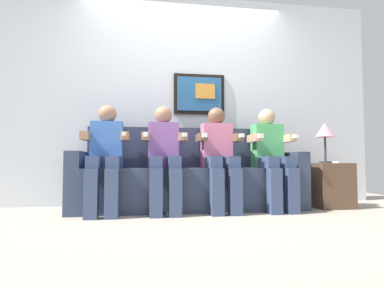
{
  "coord_description": "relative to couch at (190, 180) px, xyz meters",
  "views": [
    {
      "loc": [
        -0.51,
        -3.13,
        0.52
      ],
      "look_at": [
        0.0,
        0.15,
        0.7
      ],
      "focal_mm": 29.85,
      "sensor_mm": 36.0,
      "label": 1
    }
  ],
  "objects": [
    {
      "name": "couch",
      "position": [
        0.0,
        0.0,
        0.0
      ],
      "size": [
        2.48,
        0.58,
        0.9
      ],
      "color": "#333D56",
      "rests_on": "ground_plane"
    },
    {
      "name": "spare_remote_on_table",
      "position": [
        1.63,
        -0.18,
        0.2
      ],
      "size": [
        0.04,
        0.13,
        0.02
      ],
      "primitive_type": "cube",
      "color": "white",
      "rests_on": "side_table_right"
    },
    {
      "name": "table_lamp",
      "position": [
        1.56,
        -0.08,
        0.55
      ],
      "size": [
        0.22,
        0.22,
        0.46
      ],
      "color": "#333338",
      "rests_on": "side_table_right"
    },
    {
      "name": "person_right_center",
      "position": [
        0.29,
        -0.17,
        0.29
      ],
      "size": [
        0.46,
        0.56,
        1.11
      ],
      "color": "pink",
      "rests_on": "ground_plane"
    },
    {
      "name": "person_leftmost",
      "position": [
        -0.87,
        -0.17,
        0.29
      ],
      "size": [
        0.46,
        0.56,
        1.11
      ],
      "color": "#3F72CC",
      "rests_on": "ground_plane"
    },
    {
      "name": "person_left_center",
      "position": [
        -0.29,
        -0.17,
        0.29
      ],
      "size": [
        0.46,
        0.56,
        1.11
      ],
      "color": "#8C59A5",
      "rests_on": "ground_plane"
    },
    {
      "name": "person_rightmost",
      "position": [
        0.88,
        -0.17,
        0.29
      ],
      "size": [
        0.46,
        0.56,
        1.11
      ],
      "color": "#4CB266",
      "rests_on": "ground_plane"
    },
    {
      "name": "back_wall_assembly",
      "position": [
        0.0,
        0.44,
        0.99
      ],
      "size": [
        4.88,
        0.1,
        2.6
      ],
      "color": "silver",
      "rests_on": "ground_plane"
    },
    {
      "name": "side_table_right",
      "position": [
        1.59,
        -0.11,
        -0.06
      ],
      "size": [
        0.4,
        0.4,
        0.5
      ],
      "color": "brown",
      "rests_on": "ground_plane"
    },
    {
      "name": "ground_plane",
      "position": [
        0.0,
        -0.33,
        -0.31
      ],
      "size": [
        6.35,
        6.35,
        0.0
      ],
      "primitive_type": "plane",
      "color": "#9E9384"
    }
  ]
}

